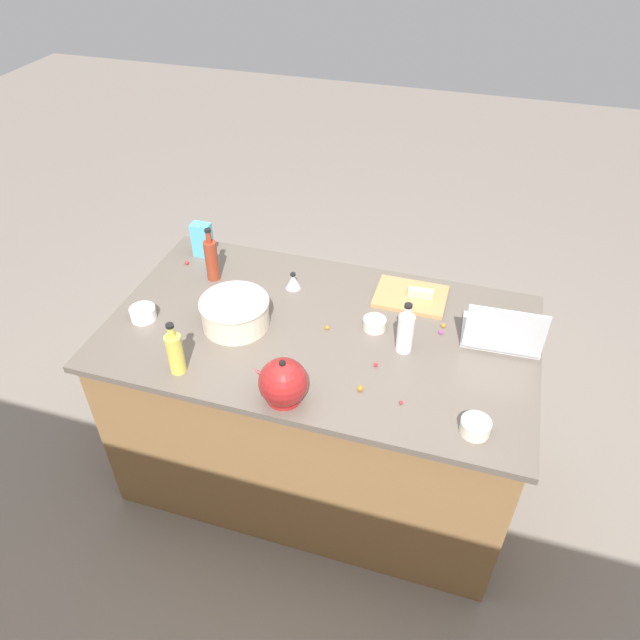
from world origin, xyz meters
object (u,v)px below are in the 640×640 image
Objects in this scene: ramekin_small at (143,313)px; kitchen_timer at (293,281)px; ramekin_wide at (375,324)px; mixing_bowl_large at (235,312)px; bottle_soy at (212,259)px; candy_bag at (202,240)px; ramekin_medium at (475,427)px; cutting_board at (411,296)px; bottle_oil at (175,353)px; kettle at (283,383)px; laptop at (502,333)px; butter_stick_left at (420,293)px; bottle_vinegar at (405,332)px.

kitchen_timer is (-0.53, -0.40, 0.01)m from ramekin_small.
ramekin_small is 0.97m from ramekin_wide.
kitchen_timer is at bearing -143.32° from ramekin_small.
ramekin_small is (0.39, 0.08, -0.04)m from mixing_bowl_large.
bottle_soy is 0.21m from candy_bag.
ramekin_small is 1.03× the size of ramekin_medium.
bottle_oil is at bearing 43.04° from cutting_board.
bottle_oil is (0.10, 0.32, 0.02)m from mixing_bowl_large.
bottle_oil is 0.87× the size of bottle_soy.
ramekin_small reaches higher than cutting_board.
kettle is 0.69m from kitchen_timer.
laptop is 3.05× the size of ramekin_medium.
candy_bag is (0.51, -0.13, 0.05)m from kitchen_timer.
cutting_board is 1.16m from ramekin_small.
ramekin_medium is 0.62× the size of candy_bag.
kitchen_timer is 0.45× the size of candy_bag.
ramekin_medium is at bearing 113.82° from butter_stick_left.
candy_bag is at bearing -28.46° from ramekin_medium.
mixing_bowl_large is at bearing 66.04° from kitchen_timer.
candy_bag is (1.43, -0.24, 0.04)m from laptop.
butter_stick_left is 1.19m from ramekin_small.
laptop reaches higher than candy_bag.
kettle is 0.54m from ramekin_wide.
bottle_oil is 2.95× the size of kitchen_timer.
butter_stick_left is at bearing -91.15° from bottle_vinegar.
bottle_oil is at bearing 69.11° from kitchen_timer.
laptop is at bearing 154.87° from cutting_board.
bottle_soy is at bearing -13.85° from bottle_vinegar.
ramekin_wide is at bearing -44.24° from ramekin_medium.
butter_stick_left reaches higher than ramekin_medium.
bottle_vinegar is 1.33× the size of candy_bag.
ramekin_small is at bearing 87.04° from candy_bag.
ramekin_medium is (0.05, 0.51, -0.02)m from laptop.
kettle is 1.94× the size of butter_stick_left.
kitchen_timer is (0.19, -0.66, -0.04)m from kettle.
cutting_board is 1.03m from candy_bag.
candy_bag reaches higher than ramekin_wide.
kitchen_timer is (0.52, 0.08, 0.03)m from cutting_board.
ramekin_small is (0.29, -0.24, -0.06)m from bottle_oil.
bottle_oil is 2.17× the size of ramekin_medium.
cutting_board is 1.83× the size of candy_bag.
bottle_soy is 2.41× the size of ramekin_small.
cutting_board is (-0.77, -0.72, -0.08)m from bottle_oil.
bottle_vinegar reaches higher than kettle.
candy_bag is at bearing -18.26° from ramekin_wide.
bottle_soy is 0.81m from ramekin_wide.
ramekin_medium is (-1.40, 0.22, -0.00)m from ramekin_small.
mixing_bowl_large is at bearing -107.67° from bottle_oil.
bottle_soy is (0.23, -0.28, 0.04)m from mixing_bowl_large.
bottle_vinegar is at bearing 23.48° from laptop.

